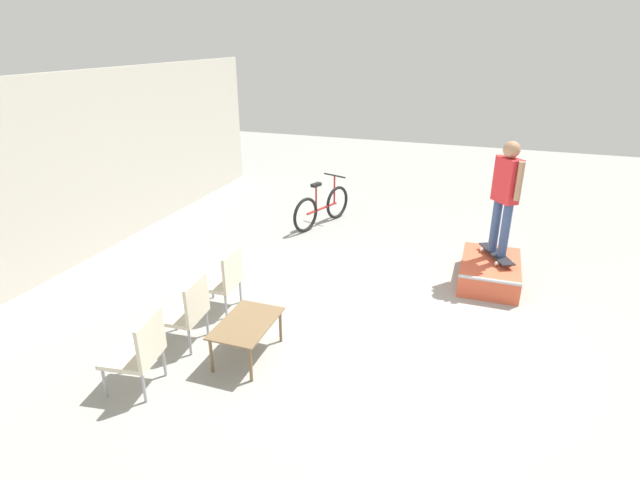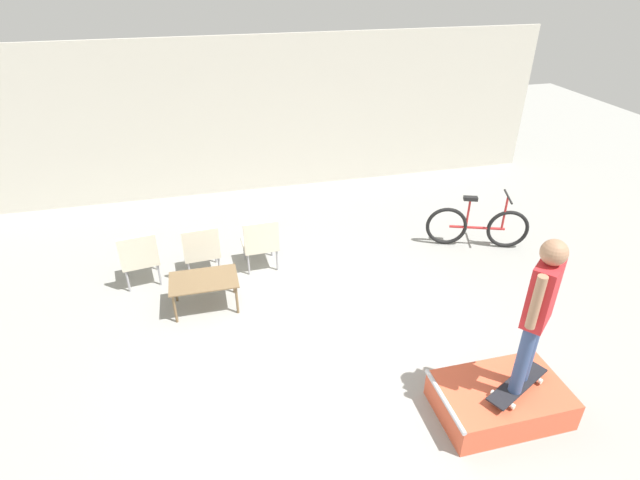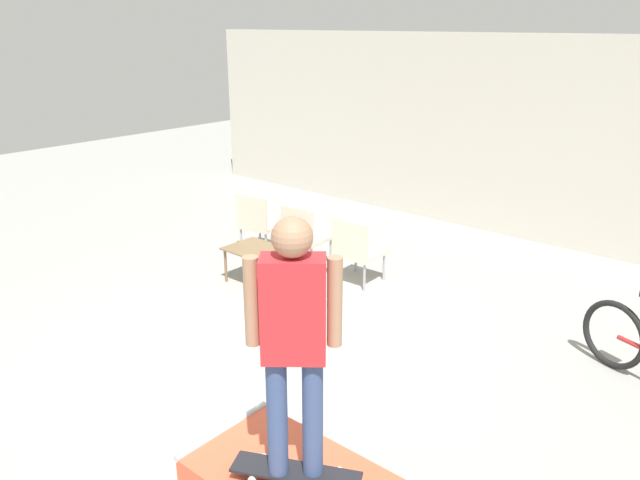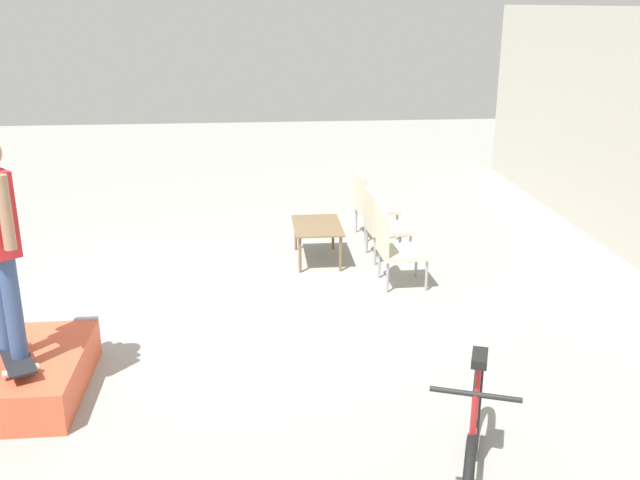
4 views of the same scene
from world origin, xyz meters
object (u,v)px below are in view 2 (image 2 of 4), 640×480
at_px(person_skater, 539,306).
at_px(coffee_table, 204,283).
at_px(skate_ramp_box, 500,399).
at_px(skateboard_on_ramp, 518,385).
at_px(patio_chair_left, 139,257).
at_px(bicycle, 477,226).
at_px(patio_chair_center, 201,249).
at_px(patio_chair_right, 260,242).

height_order(person_skater, coffee_table, person_skater).
xyz_separation_m(skate_ramp_box, coffee_table, (-2.93, 2.61, 0.23)).
xyz_separation_m(skate_ramp_box, skateboard_on_ramp, (0.12, -0.06, 0.25)).
height_order(patio_chair_left, bicycle, bicycle).
bearing_deg(skate_ramp_box, bicycle, 64.84).
xyz_separation_m(skate_ramp_box, person_skater, (0.12, -0.06, 1.27)).
relative_size(patio_chair_left, patio_chair_center, 1.00).
xyz_separation_m(skateboard_on_ramp, patio_chair_left, (-3.92, 3.47, 0.05)).
height_order(patio_chair_right, bicycle, bicycle).
height_order(patio_chair_center, bicycle, bicycle).
bearing_deg(skate_ramp_box, skateboard_on_ramp, -27.74).
relative_size(skate_ramp_box, coffee_table, 1.49).
xyz_separation_m(patio_chair_right, bicycle, (3.56, -0.18, -0.11)).
relative_size(skate_ramp_box, skateboard_on_ramp, 1.61).
distance_m(skateboard_on_ramp, coffee_table, 4.05).
distance_m(skate_ramp_box, skateboard_on_ramp, 0.29).
relative_size(skateboard_on_ramp, bicycle, 0.53).
distance_m(patio_chair_center, bicycle, 4.44).
distance_m(skateboard_on_ramp, patio_chair_left, 5.23).
xyz_separation_m(person_skater, patio_chair_left, (-3.92, 3.47, -0.97)).
height_order(patio_chair_left, patio_chair_right, same).
distance_m(coffee_table, patio_chair_center, 0.80).
xyz_separation_m(coffee_table, patio_chair_center, (0.01, 0.79, 0.07)).
height_order(skateboard_on_ramp, person_skater, person_skater).
distance_m(skateboard_on_ramp, patio_chair_center, 4.61).
bearing_deg(skateboard_on_ramp, bicycle, 41.01).
height_order(skateboard_on_ramp, patio_chair_center, patio_chair_center).
xyz_separation_m(skate_ramp_box, patio_chair_center, (-2.93, 3.40, 0.30)).
distance_m(person_skater, coffee_table, 4.18).
xyz_separation_m(skateboard_on_ramp, person_skater, (0.00, 0.00, 1.01)).
bearing_deg(skateboard_on_ramp, skate_ramp_box, 126.31).
bearing_deg(person_skater, coffee_table, 99.12).
height_order(skateboard_on_ramp, coffee_table, coffee_table).
bearing_deg(person_skater, skate_ramp_box, 112.61).
height_order(coffee_table, bicycle, bicycle).
bearing_deg(coffee_table, skateboard_on_ramp, -41.22).
bearing_deg(skateboard_on_ramp, person_skater, 45.61).
bearing_deg(patio_chair_left, person_skater, 129.96).
distance_m(coffee_table, patio_chair_left, 1.18).
distance_m(coffee_table, patio_chair_right, 1.19).
bearing_deg(skate_ramp_box, person_skater, -27.74).
relative_size(skate_ramp_box, bicycle, 0.86).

